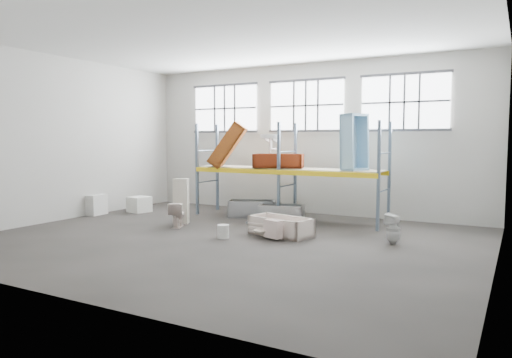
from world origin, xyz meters
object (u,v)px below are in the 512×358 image
Objects in this scene: toilet_white at (393,229)px; carton_near at (92,204)px; bucket at (223,231)px; steel_tub_left at (252,209)px; cistern_tall at (181,201)px; steel_tub_right at (282,213)px; toilet_beige at (177,215)px; rust_tub_flat at (278,161)px; blue_tub_upright at (354,142)px; bathtub_beige at (281,226)px.

carton_near is (-9.80, -0.27, -0.03)m from toilet_white.
carton_near reaches higher than bucket.
carton_near is (-5.90, 1.12, 0.16)m from bucket.
steel_tub_left is at bearing 23.30° from carton_near.
steel_tub_right is (2.40, 1.84, -0.42)m from cistern_tall.
steel_tub_right is at bearing -102.68° from toilet_white.
rust_tub_flat is (1.90, 2.61, 1.46)m from toilet_beige.
cistern_tall is 1.71× the size of carton_near.
blue_tub_upright is at bearing -171.95° from toilet_beige.
toilet_white is at bearing 1.58° from carton_near.
bathtub_beige is at bearing 42.31° from bucket.
bucket is (2.25, -1.20, -0.49)m from cistern_tall.
toilet_white is (6.15, 0.19, -0.30)m from cistern_tall.
blue_tub_upright is (4.27, 2.72, 2.04)m from toilet_beige.
toilet_white is 0.94× the size of carton_near.
bathtub_beige is at bearing -62.12° from rust_tub_flat.
bucket is (-1.12, -1.02, -0.07)m from bathtub_beige.
rust_tub_flat is at bearing -104.41° from toilet_white.
rust_tub_flat is at bearing 20.86° from cistern_tall.
toilet_white reaches higher than carton_near.
bathtub_beige is 3.06m from steel_tub_left.
bathtub_beige is 3.12m from toilet_beige.
blue_tub_upright is at bearing 2.71° from steel_tub_left.
toilet_white is 2.15× the size of bucket.
toilet_beige is at bearing -6.57° from carton_near.
blue_tub_upright reaches higher than bathtub_beige.
toilet_beige is 0.67m from cistern_tall.
blue_tub_upright is at bearing 15.47° from carton_near.
cistern_tall is at bearing -142.60° from steel_tub_right.
blue_tub_upright is (2.14, 0.35, 2.15)m from steel_tub_right.
rust_tub_flat is at bearing 20.37° from carton_near.
toilet_beige is 0.44× the size of blue_tub_upright.
rust_tub_flat is (-3.98, 1.89, 1.45)m from toilet_white.
carton_near is (-3.65, -0.07, -0.33)m from cistern_tall.
toilet_beige is at bearing -160.67° from bathtub_beige.
blue_tub_upright is at bearing 2.57° from rust_tub_flat.
steel_tub_left is 0.97× the size of rust_tub_flat.
toilet_white is 3.27m from blue_tub_upright.
bathtub_beige is 1.12× the size of steel_tub_left.
toilet_beige is at bearing -147.49° from blue_tub_upright.
cistern_tall reaches higher than steel_tub_left.
blue_tub_upright is (3.29, 0.16, 2.13)m from steel_tub_left.
toilet_white reaches higher than bathtub_beige.
toilet_white is 0.50× the size of steel_tub_left.
bucket is (1.98, -0.67, -0.19)m from toilet_beige.
toilet_beige is 2.08× the size of bucket.
blue_tub_upright reaches higher than steel_tub_left.
bathtub_beige is 2.11× the size of carton_near.
bucket is (0.08, -3.28, -1.65)m from rust_tub_flat.
steel_tub_right reaches higher than bucket.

